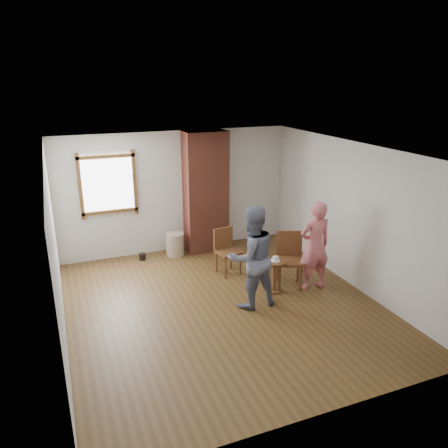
{
  "coord_description": "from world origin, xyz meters",
  "views": [
    {
      "loc": [
        -2.39,
        -6.07,
        3.68
      ],
      "look_at": [
        0.35,
        0.8,
        1.15
      ],
      "focal_mm": 35.0,
      "sensor_mm": 36.0,
      "label": 1
    }
  ],
  "objects": [
    {
      "name": "cake_slice",
      "position": [
        1.05,
        0.12,
        0.64
      ],
      "size": [
        0.08,
        0.07,
        0.06
      ],
      "primitive_type": "cube",
      "color": "white",
      "rests_on": "cake_plate"
    },
    {
      "name": "cake_plate",
      "position": [
        1.04,
        0.12,
        0.6
      ],
      "size": [
        0.18,
        0.18,
        0.01
      ],
      "primitive_type": "cylinder",
      "color": "white",
      "rests_on": "side_table"
    },
    {
      "name": "brick_chimney",
      "position": [
        0.6,
        2.5,
        1.3
      ],
      "size": [
        0.9,
        0.5,
        2.6
      ],
      "primitive_type": "cube",
      "color": "brown",
      "rests_on": "ground"
    },
    {
      "name": "ground",
      "position": [
        0.0,
        0.0,
        0.0
      ],
      "size": [
        5.5,
        5.5,
        0.0
      ],
      "primitive_type": "plane",
      "color": "brown",
      "rests_on": "ground"
    },
    {
      "name": "room_shell",
      "position": [
        -0.06,
        0.61,
        1.81
      ],
      "size": [
        5.04,
        5.52,
        2.62
      ],
      "color": "silver",
      "rests_on": "ground"
    },
    {
      "name": "dining_chair_right",
      "position": [
        1.42,
        0.28,
        0.56
      ],
      "size": [
        0.61,
        0.61,
        1.0
      ],
      "rotation": [
        0.0,
        0.0,
        -0.41
      ],
      "color": "brown",
      "rests_on": "ground"
    },
    {
      "name": "man",
      "position": [
        0.45,
        -0.17,
        0.87
      ],
      "size": [
        0.89,
        0.72,
        1.74
      ],
      "primitive_type": "imported",
      "rotation": [
        0.0,
        0.0,
        3.21
      ],
      "color": "#131634",
      "rests_on": "ground"
    },
    {
      "name": "dark_pot",
      "position": [
        -0.86,
        2.4,
        0.07
      ],
      "size": [
        0.15,
        0.15,
        0.14
      ],
      "primitive_type": "cylinder",
      "rotation": [
        0.0,
        0.0,
        -0.09
      ],
      "color": "black",
      "rests_on": "ground"
    },
    {
      "name": "dining_chair_left",
      "position": [
        0.55,
        1.2,
        0.5
      ],
      "size": [
        0.48,
        0.48,
        0.89
      ],
      "rotation": [
        0.0,
        0.0,
        0.17
      ],
      "color": "brown",
      "rests_on": "ground"
    },
    {
      "name": "stoneware_crock",
      "position": [
        -0.15,
        2.4,
        0.25
      ],
      "size": [
        0.51,
        0.51,
        0.5
      ],
      "primitive_type": "cylinder",
      "rotation": [
        0.0,
        0.0,
        0.4
      ],
      "color": "tan",
      "rests_on": "ground"
    },
    {
      "name": "person_pink",
      "position": [
        1.76,
        -0.0,
        0.82
      ],
      "size": [
        0.6,
        0.4,
        1.64
      ],
      "primitive_type": "imported",
      "rotation": [
        0.0,
        0.0,
        3.13
      ],
      "color": "#CF676C",
      "rests_on": "ground"
    },
    {
      "name": "side_table",
      "position": [
        1.04,
        0.12,
        0.4
      ],
      "size": [
        0.4,
        0.4,
        0.6
      ],
      "color": "brown",
      "rests_on": "ground"
    }
  ]
}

